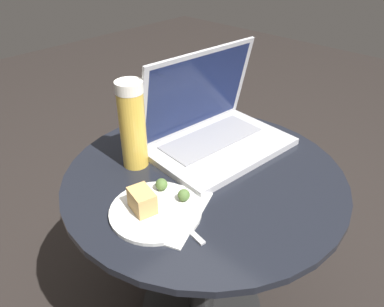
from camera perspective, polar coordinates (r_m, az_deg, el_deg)
ground_plane at (r=1.33m, az=1.45°, el=-22.26°), size 6.00×6.00×0.00m
table at (r=1.04m, az=1.75°, el=-9.68°), size 0.71×0.71×0.54m
napkin at (r=0.83m, az=-3.36°, el=-8.84°), size 0.22×0.19×0.00m
laptop at (r=1.04m, az=3.15°, el=3.88°), size 0.40×0.29×0.26m
beer_glass at (r=0.93m, az=-9.06°, el=4.30°), size 0.07×0.07×0.23m
snack_plate at (r=0.83m, az=-5.87°, el=-8.02°), size 0.20×0.20×0.06m
fork at (r=0.82m, az=-2.80°, el=-9.46°), size 0.05×0.18×0.00m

